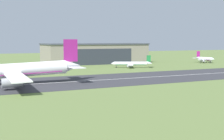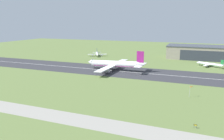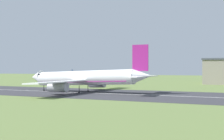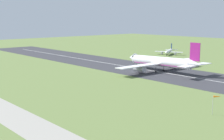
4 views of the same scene
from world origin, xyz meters
TOP-DOWN VIEW (x-y plane):
  - ground_plane at (0.00, 59.85)m, footprint 702.17×702.17m
  - runway_strip at (0.00, 119.70)m, footprint 462.17×41.27m
  - runway_centreline at (0.00, 119.70)m, footprint 415.95×0.70m
  - hangar_building at (28.84, 212.35)m, footprint 74.94×32.87m
  - airplane_landing at (-40.99, 121.86)m, footprint 52.32×59.97m
  - airplane_parked_centre at (35.01, 167.34)m, footprint 24.97×18.30m
  - airplane_parked_east at (105.18, 179.67)m, footprint 17.60×16.75m

SIDE VIEW (x-z plane):
  - ground_plane at x=0.00m, z-range 0.00..0.00m
  - runway_strip at x=0.00m, z-range 0.00..0.06m
  - runway_centreline at x=0.00m, z-range 0.06..0.07m
  - airplane_parked_centre at x=35.01m, z-range -1.37..6.29m
  - airplane_parked_east at x=105.18m, z-range -1.33..7.25m
  - airplane_landing at x=-40.99m, z-range -3.39..14.02m
  - hangar_building at x=28.84m, z-range 0.02..14.73m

